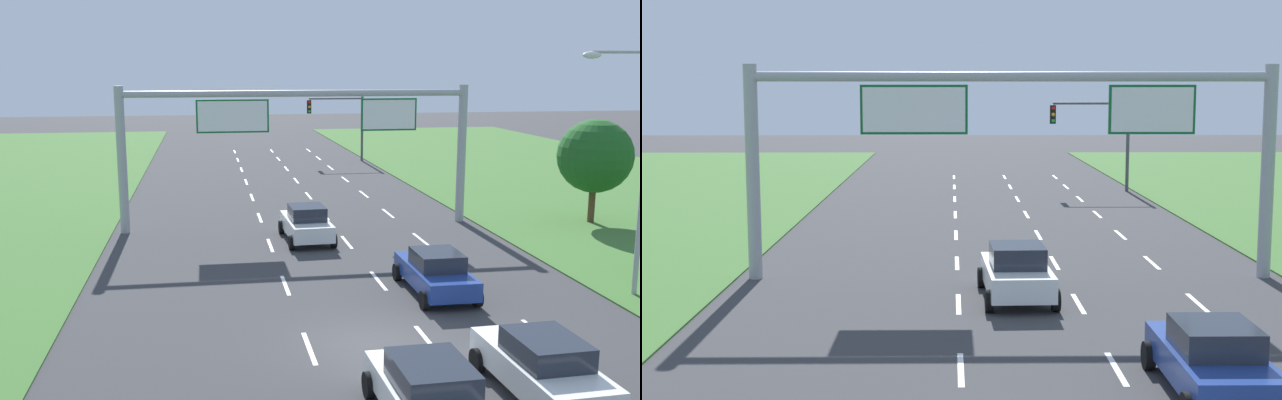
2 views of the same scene
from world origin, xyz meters
TOP-DOWN VIEW (x-y plane):
  - lane_dashes_inner_left at (-1.75, 15.00)m, footprint 0.14×68.40m
  - lane_dashes_inner_right at (1.75, 15.00)m, footprint 0.14×68.40m
  - lane_dashes_slip at (5.25, 15.00)m, footprint 0.14×68.40m
  - car_near_red at (3.37, 4.25)m, footprint 2.07×4.44m
  - car_mid_lane at (-0.01, 12.61)m, footprint 2.23×4.27m
  - sign_gantry at (0.07, 15.55)m, footprint 17.24×0.44m
  - traffic_light_mast at (6.66, 39.62)m, footprint 4.76×0.49m

SIDE VIEW (x-z plane):
  - lane_dashes_inner_left at x=-1.75m, z-range 0.00..0.01m
  - lane_dashes_inner_right at x=1.75m, z-range 0.00..0.01m
  - lane_dashes_slip at x=5.25m, z-range 0.00..0.01m
  - car_near_red at x=3.37m, z-range 0.00..1.55m
  - car_mid_lane at x=-0.01m, z-range -0.02..1.64m
  - traffic_light_mast at x=6.66m, z-range 1.07..6.67m
  - sign_gantry at x=0.07m, z-range 1.39..8.39m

